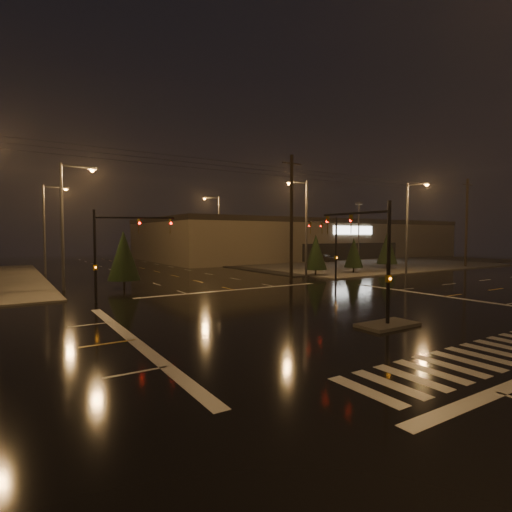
{
  "coord_description": "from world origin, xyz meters",
  "views": [
    {
      "loc": [
        -15.48,
        -16.58,
        4.37
      ],
      "look_at": [
        -1.48,
        5.44,
        3.0
      ],
      "focal_mm": 28.0,
      "sensor_mm": 36.0,
      "label": 1
    }
  ],
  "objects": [
    {
      "name": "ground",
      "position": [
        0.0,
        0.0,
        0.0
      ],
      "size": [
        140.0,
        140.0,
        0.0
      ],
      "primitive_type": "plane",
      "color": "black",
      "rests_on": "ground"
    },
    {
      "name": "sidewalk_ne",
      "position": [
        30.0,
        30.0,
        0.06
      ],
      "size": [
        36.0,
        36.0,
        0.12
      ],
      "primitive_type": "cube",
      "color": "#47443F",
      "rests_on": "ground"
    },
    {
      "name": "median_island",
      "position": [
        0.0,
        -4.0,
        0.07
      ],
      "size": [
        3.0,
        1.6,
        0.15
      ],
      "primitive_type": "cube",
      "color": "#47443F",
      "rests_on": "ground"
    },
    {
      "name": "crosswalk",
      "position": [
        0.0,
        -9.0,
        0.01
      ],
      "size": [
        15.0,
        2.6,
        0.01
      ],
      "primitive_type": "cube",
      "color": "beige",
      "rests_on": "ground"
    },
    {
      "name": "stop_bar_far",
      "position": [
        0.0,
        11.0,
        0.01
      ],
      "size": [
        16.0,
        0.5,
        0.01
      ],
      "primitive_type": "cube",
      "color": "beige",
      "rests_on": "ground"
    },
    {
      "name": "parking_lot",
      "position": [
        35.0,
        28.0,
        0.04
      ],
      "size": [
        50.0,
        24.0,
        0.08
      ],
      "primitive_type": "cube",
      "color": "black",
      "rests_on": "ground"
    },
    {
      "name": "retail_building",
      "position": [
        35.0,
        45.99,
        3.84
      ],
      "size": [
        60.2,
        28.3,
        7.2
      ],
      "color": "#6E624E",
      "rests_on": "ground"
    },
    {
      "name": "signal_mast_median",
      "position": [
        0.0,
        -3.07,
        3.75
      ],
      "size": [
        0.25,
        4.59,
        6.0
      ],
      "color": "black",
      "rests_on": "ground"
    },
    {
      "name": "signal_mast_ne",
      "position": [
        9.5,
        10.14,
        3.79
      ],
      "size": [
        4.84,
        1.86,
        6.0
      ],
      "color": "black",
      "rests_on": "ground"
    },
    {
      "name": "signal_mast_nw",
      "position": [
        -9.5,
        10.14,
        3.79
      ],
      "size": [
        4.84,
        1.86,
        6.0
      ],
      "color": "black",
      "rests_on": "ground"
    },
    {
      "name": "streetlight_1",
      "position": [
        -11.18,
        18.0,
        5.8
      ],
      "size": [
        2.77,
        0.32,
        10.0
      ],
      "color": "#38383A",
      "rests_on": "ground"
    },
    {
      "name": "streetlight_2",
      "position": [
        -11.18,
        34.0,
        5.8
      ],
      "size": [
        2.77,
        0.32,
        10.0
      ],
      "color": "#38383A",
      "rests_on": "ground"
    },
    {
      "name": "streetlight_3",
      "position": [
        11.18,
        16.0,
        5.8
      ],
      "size": [
        2.77,
        0.32,
        10.0
      ],
      "color": "#38383A",
      "rests_on": "ground"
    },
    {
      "name": "streetlight_4",
      "position": [
        11.18,
        36.0,
        5.8
      ],
      "size": [
        2.77,
        0.32,
        10.0
      ],
      "color": "#38383A",
      "rests_on": "ground"
    },
    {
      "name": "streetlight_6",
      "position": [
        22.0,
        11.18,
        5.8
      ],
      "size": [
        0.32,
        2.77,
        10.0
      ],
      "color": "#38383A",
      "rests_on": "ground"
    },
    {
      "name": "utility_pole_1",
      "position": [
        8.0,
        14.0,
        6.13
      ],
      "size": [
        2.2,
        0.32,
        12.0
      ],
      "color": "black",
      "rests_on": "ground"
    },
    {
      "name": "utility_pole_2",
      "position": [
        38.0,
        14.0,
        6.13
      ],
      "size": [
        2.2,
        0.32,
        12.0
      ],
      "color": "black",
      "rests_on": "ground"
    },
    {
      "name": "conifer_0",
      "position": [
        12.73,
        15.89,
        2.57
      ],
      "size": [
        2.4,
        2.4,
        4.45
      ],
      "color": "black",
      "rests_on": "ground"
    },
    {
      "name": "conifer_1",
      "position": [
        18.2,
        15.67,
        2.36
      ],
      "size": [
        2.14,
        2.14,
        4.04
      ],
      "color": "black",
      "rests_on": "ground"
    },
    {
      "name": "conifer_2",
      "position": [
        25.99,
        17.38,
        2.73
      ],
      "size": [
        2.6,
        2.6,
        4.76
      ],
      "color": "black",
      "rests_on": "ground"
    },
    {
      "name": "conifer_3",
      "position": [
        -7.18,
        16.56,
        2.72
      ],
      "size": [
        2.59,
        2.59,
        4.75
      ],
      "color": "black",
      "rests_on": "ground"
    },
    {
      "name": "car_parked",
      "position": [
        28.25,
        31.83,
        0.81
      ],
      "size": [
        2.1,
        4.84,
        1.63
      ],
      "primitive_type": "imported",
      "rotation": [
        0.0,
        0.0,
        0.04
      ],
      "color": "black",
      "rests_on": "ground"
    }
  ]
}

